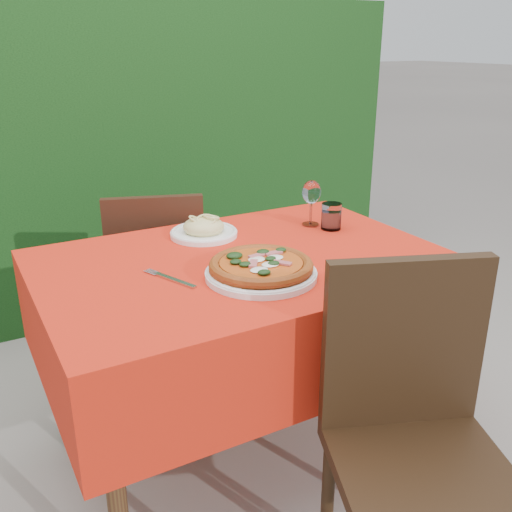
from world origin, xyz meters
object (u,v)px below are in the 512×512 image
pizza_plate (261,268)px  pasta_plate (204,229)px  chair_far (157,276)px  chair_near (414,423)px  wine_glass (311,194)px  water_glass (331,218)px  fork (175,280)px

pizza_plate → pasta_plate: (0.01, 0.42, -0.00)m
chair_far → pasta_plate: 0.46m
chair_near → wine_glass: size_ratio=5.38×
water_glass → fork: bearing=-165.4°
pasta_plate → water_glass: size_ratio=2.46×
chair_near → fork: 0.74m
chair_far → water_glass: size_ratio=8.81×
pasta_plate → water_glass: bearing=-19.2°
pasta_plate → water_glass: 0.46m
pizza_plate → fork: bearing=158.1°
pasta_plate → water_glass: (0.44, -0.15, 0.02)m
pasta_plate → fork: pasta_plate is taller
water_glass → fork: 0.70m
chair_far → wine_glass: bearing=155.8°
pizza_plate → wine_glass: (0.40, 0.34, 0.09)m
fork → wine_glass: bearing=-0.3°
chair_near → wine_glass: 0.95m
chair_far → pasta_plate: (0.06, -0.35, 0.29)m
chair_near → wine_glass: bearing=94.1°
wine_glass → chair_near: bearing=-107.3°
chair_far → wine_glass: (0.46, -0.43, 0.39)m
chair_far → water_glass: bearing=153.7°
chair_near → pasta_plate: size_ratio=3.89×
chair_near → water_glass: chair_near is taller
pizza_plate → fork: (-0.23, 0.09, -0.02)m
pizza_plate → chair_near: bearing=-74.7°
pasta_plate → fork: size_ratio=1.08×
pizza_plate → pasta_plate: 0.42m
chair_far → pasta_plate: bearing=119.1°
pizza_plate → pasta_plate: bearing=89.0°
chair_far → wine_glass: 0.74m
chair_far → pasta_plate: chair_far is taller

